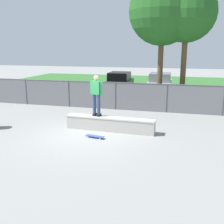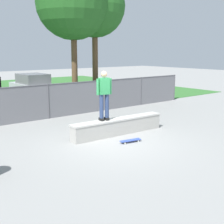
# 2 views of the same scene
# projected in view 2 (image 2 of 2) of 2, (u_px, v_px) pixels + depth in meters

# --- Properties ---
(ground_plane) EXTENTS (80.00, 80.00, 0.00)m
(ground_plane) POSITION_uv_depth(u_px,v_px,m) (115.00, 143.00, 10.66)
(ground_plane) COLOR gray
(concrete_ledge) EXTENTS (4.02, 0.64, 0.63)m
(concrete_ledge) POSITION_uv_depth(u_px,v_px,m) (118.00, 126.00, 11.72)
(concrete_ledge) COLOR #A8A59E
(concrete_ledge) RESTS_ON ground
(skateboarder) EXTENTS (0.59, 0.34, 1.82)m
(skateboarder) POSITION_uv_depth(u_px,v_px,m) (104.00, 93.00, 11.12)
(skateboarder) COLOR black
(skateboarder) RESTS_ON concrete_ledge
(skateboard) EXTENTS (0.82, 0.33, 0.09)m
(skateboard) POSITION_uv_depth(u_px,v_px,m) (131.00, 140.00, 10.72)
(skateboard) COLOR #334CB2
(skateboard) RESTS_ON ground
(chainlink_fence) EXTENTS (18.01, 0.07, 1.65)m
(chainlink_fence) POSITION_uv_depth(u_px,v_px,m) (48.00, 100.00, 14.32)
(chainlink_fence) COLOR #4C4C51
(chainlink_fence) RESTS_ON ground
(tree_near_left) EXTENTS (3.94, 3.94, 7.65)m
(tree_near_left) POSITION_uv_depth(u_px,v_px,m) (73.00, 3.00, 16.07)
(tree_near_left) COLOR brown
(tree_near_left) RESTS_ON ground
(tree_near_right) EXTENTS (3.41, 3.41, 7.28)m
(tree_near_right) POSITION_uv_depth(u_px,v_px,m) (95.00, 7.00, 16.90)
(tree_near_right) COLOR brown
(tree_near_right) RESTS_ON ground
(car_silver) EXTENTS (2.09, 4.24, 1.66)m
(car_silver) POSITION_uv_depth(u_px,v_px,m) (34.00, 86.00, 20.36)
(car_silver) COLOR #B7BABF
(car_silver) RESTS_ON ground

